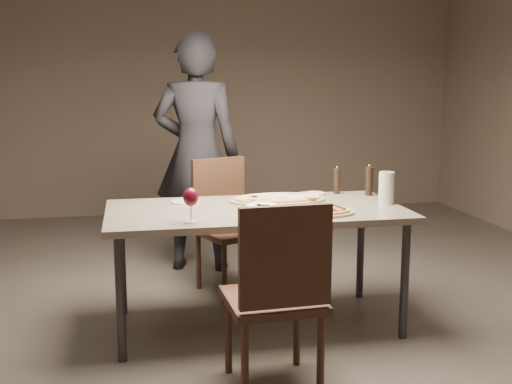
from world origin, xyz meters
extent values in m
plane|color=#5A544E|center=(0.00, 0.00, 0.00)|extent=(7.00, 7.00, 0.00)
plane|color=gray|center=(0.00, 3.50, 1.40)|extent=(6.00, 0.00, 6.00)
cube|color=slate|center=(0.00, 0.00, 0.73)|extent=(1.80, 0.90, 0.04)
cylinder|color=#333335|center=(-0.82, -0.37, 0.35)|extent=(0.05, 0.05, 0.71)
cylinder|color=#333335|center=(0.82, -0.37, 0.35)|extent=(0.05, 0.05, 0.71)
cylinder|color=#333335|center=(-0.82, 0.37, 0.35)|extent=(0.05, 0.05, 0.71)
cylinder|color=#333335|center=(0.82, 0.37, 0.35)|extent=(0.05, 0.05, 0.71)
ellipsoid|color=white|center=(0.22, -0.28, 0.79)|extent=(0.04, 0.04, 0.01)
ellipsoid|color=white|center=(0.31, -0.27, 0.79)|extent=(0.04, 0.04, 0.01)
ellipsoid|color=white|center=(0.24, -0.30, 0.79)|extent=(0.04, 0.04, 0.01)
ellipsoid|color=white|center=(0.37, -0.24, 0.79)|extent=(0.04, 0.04, 0.01)
ellipsoid|color=white|center=(0.38, -0.25, 0.79)|extent=(0.04, 0.04, 0.01)
ellipsoid|color=white|center=(0.29, -0.26, 0.79)|extent=(0.04, 0.04, 0.01)
ellipsoid|color=white|center=(0.32, -0.28, 0.79)|extent=(0.04, 0.04, 0.01)
cube|color=black|center=(0.13, -0.24, 0.79)|extent=(0.02, 0.14, 0.01)
cube|color=black|center=(0.19, -0.24, 0.79)|extent=(0.05, 0.14, 0.01)
cube|color=black|center=(0.26, -0.23, 0.79)|extent=(0.06, 0.14, 0.01)
cube|color=black|center=(0.32, -0.25, 0.79)|extent=(0.05, 0.14, 0.01)
cube|color=black|center=(0.39, -0.25, 0.79)|extent=(0.05, 0.14, 0.01)
cube|color=black|center=(0.45, -0.23, 0.79)|extent=(0.05, 0.14, 0.01)
cylinder|color=#D38886|center=(0.02, 0.20, 0.79)|extent=(0.07, 0.07, 0.00)
cylinder|color=#D38886|center=(0.09, 0.12, 0.79)|extent=(0.07, 0.07, 0.00)
cylinder|color=#D38886|center=(0.37, 0.11, 0.79)|extent=(0.07, 0.07, 0.00)
cylinder|color=#D38886|center=(0.37, 0.25, 0.79)|extent=(0.07, 0.07, 0.00)
cylinder|color=#D38886|center=(0.29, 0.25, 0.79)|extent=(0.07, 0.07, 0.00)
cylinder|color=#D38886|center=(0.19, 0.13, 0.79)|extent=(0.07, 0.07, 0.00)
cylinder|color=#D38886|center=(0.01, 0.12, 0.79)|extent=(0.07, 0.07, 0.00)
cylinder|color=#D38886|center=(0.04, 0.18, 0.79)|extent=(0.07, 0.07, 0.00)
cylinder|color=beige|center=(-0.01, -0.23, 0.78)|extent=(0.16, 0.16, 0.06)
torus|color=beige|center=(-0.01, -0.23, 0.80)|extent=(0.19, 0.19, 0.03)
cube|color=#996A3E|center=(0.01, -0.23, 0.79)|extent=(0.05, 0.04, 0.04)
cube|color=#996A3E|center=(-0.02, -0.21, 0.79)|extent=(0.06, 0.06, 0.04)
cube|color=#996A3E|center=(-0.02, -0.25, 0.79)|extent=(0.06, 0.06, 0.04)
cylinder|color=white|center=(0.48, 0.36, 0.76)|extent=(0.14, 0.14, 0.02)
cylinder|color=#AD9C3F|center=(0.48, 0.36, 0.76)|extent=(0.10, 0.10, 0.00)
cylinder|color=black|center=(0.64, 0.38, 0.83)|extent=(0.04, 0.04, 0.15)
cylinder|color=black|center=(0.64, 0.38, 0.91)|extent=(0.05, 0.05, 0.02)
sphere|color=gold|center=(0.64, 0.38, 0.93)|extent=(0.02, 0.02, 0.02)
cylinder|color=black|center=(0.83, 0.27, 0.84)|extent=(0.05, 0.05, 0.17)
cylinder|color=black|center=(0.83, 0.27, 0.93)|extent=(0.05, 0.05, 0.02)
sphere|color=gold|center=(0.83, 0.27, 0.95)|extent=(0.02, 0.02, 0.02)
cylinder|color=silver|center=(0.83, -0.02, 0.85)|extent=(0.10, 0.10, 0.20)
cylinder|color=silver|center=(-0.42, -0.31, 0.75)|extent=(0.07, 0.07, 0.01)
cylinder|color=silver|center=(-0.42, -0.31, 0.80)|extent=(0.01, 0.01, 0.09)
ellipsoid|color=#4C0A18|center=(-0.42, -0.31, 0.89)|extent=(0.09, 0.09, 0.10)
cylinder|color=white|center=(-0.41, 0.25, 0.76)|extent=(0.18, 0.18, 0.01)
cube|color=#41281B|center=(-0.07, -0.80, 0.45)|extent=(0.48, 0.48, 0.04)
cylinder|color=#41281B|center=(-0.25, -0.99, 0.21)|extent=(0.04, 0.04, 0.43)
cylinder|color=#41281B|center=(0.13, -0.97, 0.21)|extent=(0.04, 0.04, 0.43)
cylinder|color=#41281B|center=(-0.27, -0.62, 0.21)|extent=(0.04, 0.04, 0.43)
cylinder|color=#41281B|center=(0.11, -0.60, 0.21)|extent=(0.04, 0.04, 0.43)
cube|color=#41281B|center=(-0.06, -1.00, 0.73)|extent=(0.44, 0.07, 0.48)
cube|color=#41281B|center=(-0.04, 0.67, 0.44)|extent=(0.59, 0.59, 0.04)
cylinder|color=#41281B|center=(0.06, 0.91, 0.21)|extent=(0.04, 0.04, 0.42)
cylinder|color=#41281B|center=(-0.28, 0.77, 0.21)|extent=(0.04, 0.04, 0.42)
cylinder|color=#41281B|center=(0.21, 0.57, 0.21)|extent=(0.04, 0.04, 0.42)
cylinder|color=#41281B|center=(-0.14, 0.43, 0.21)|extent=(0.04, 0.04, 0.42)
cube|color=#41281B|center=(-0.11, 0.86, 0.72)|extent=(0.41, 0.20, 0.47)
imported|color=black|center=(-0.23, 1.29, 0.94)|extent=(0.78, 0.61, 1.88)
camera|label=1|loc=(-0.74, -3.75, 1.54)|focal=45.00mm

